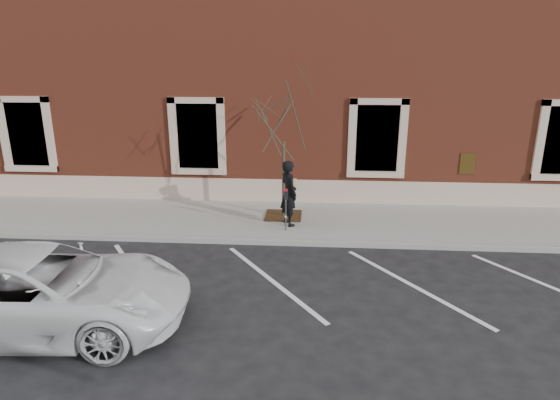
# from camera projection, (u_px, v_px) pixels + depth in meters

# --- Properties ---
(ground) EXTENTS (120.00, 120.00, 0.00)m
(ground) POSITION_uv_depth(u_px,v_px,m) (278.00, 244.00, 12.95)
(ground) COLOR #28282B
(ground) RESTS_ON ground
(sidewalk_near) EXTENTS (40.00, 3.50, 0.15)m
(sidewalk_near) POSITION_uv_depth(u_px,v_px,m) (283.00, 221.00, 14.60)
(sidewalk_near) COLOR #9F9E95
(sidewalk_near) RESTS_ON ground
(curb_near) EXTENTS (40.00, 0.12, 0.15)m
(curb_near) POSITION_uv_depth(u_px,v_px,m) (278.00, 242.00, 12.88)
(curb_near) COLOR #9E9E99
(curb_near) RESTS_ON ground
(parking_stripes) EXTENTS (28.00, 4.40, 0.01)m
(parking_stripes) POSITION_uv_depth(u_px,v_px,m) (271.00, 280.00, 10.86)
(parking_stripes) COLOR silver
(parking_stripes) RESTS_ON ground
(building_civic) EXTENTS (40.00, 8.62, 8.00)m
(building_civic) POSITION_uv_depth(u_px,v_px,m) (292.00, 82.00, 19.16)
(building_civic) COLOR brown
(building_civic) RESTS_ON ground
(man) EXTENTS (0.75, 0.85, 1.95)m
(man) POSITION_uv_depth(u_px,v_px,m) (289.00, 193.00, 13.77)
(man) COLOR black
(man) RESTS_ON sidewalk_near
(parking_meter) EXTENTS (0.11, 0.09, 1.24)m
(parking_meter) POSITION_uv_depth(u_px,v_px,m) (286.00, 202.00, 13.34)
(parking_meter) COLOR #595B60
(parking_meter) RESTS_ON sidewalk_near
(tree_grate) EXTENTS (1.14, 1.14, 0.03)m
(tree_grate) POSITION_uv_depth(u_px,v_px,m) (283.00, 215.00, 14.80)
(tree_grate) COLOR #462E16
(tree_grate) RESTS_ON sidewalk_near
(sapling) EXTENTS (2.58, 2.58, 4.30)m
(sapling) POSITION_uv_depth(u_px,v_px,m) (284.00, 121.00, 13.92)
(sapling) COLOR #3F3626
(sapling) RESTS_ON sidewalk_near
(white_truck) EXTENTS (5.76, 2.99, 1.55)m
(white_truck) POSITION_uv_depth(u_px,v_px,m) (39.00, 290.00, 8.79)
(white_truck) COLOR white
(white_truck) RESTS_ON ground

